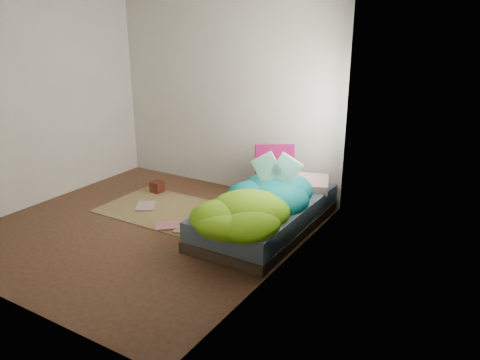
{
  "coord_description": "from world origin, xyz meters",
  "views": [
    {
      "loc": [
        3.55,
        -3.71,
        2.32
      ],
      "look_at": [
        0.85,
        0.75,
        0.53
      ],
      "focal_mm": 35.0,
      "sensor_mm": 36.0,
      "label": 1
    }
  ],
  "objects_px": {
    "pillow_magenta": "(275,164)",
    "bed": "(266,215)",
    "floor_book_a": "(137,206)",
    "floor_book_b": "(169,222)",
    "open_book": "(277,160)",
    "wooden_box": "(157,187)"
  },
  "relations": [
    {
      "from": "bed",
      "to": "floor_book_b",
      "type": "height_order",
      "value": "bed"
    },
    {
      "from": "pillow_magenta",
      "to": "floor_book_b",
      "type": "xyz_separation_m",
      "value": [
        -0.83,
        -1.13,
        -0.56
      ]
    },
    {
      "from": "bed",
      "to": "floor_book_a",
      "type": "distance_m",
      "value": 1.77
    },
    {
      "from": "wooden_box",
      "to": "floor_book_b",
      "type": "distance_m",
      "value": 1.12
    },
    {
      "from": "bed",
      "to": "pillow_magenta",
      "type": "bearing_deg",
      "value": 109.86
    },
    {
      "from": "bed",
      "to": "pillow_magenta",
      "type": "height_order",
      "value": "pillow_magenta"
    },
    {
      "from": "open_book",
      "to": "floor_book_a",
      "type": "xyz_separation_m",
      "value": [
        -1.8,
        -0.42,
        -0.8
      ]
    },
    {
      "from": "bed",
      "to": "open_book",
      "type": "distance_m",
      "value": 0.67
    },
    {
      "from": "pillow_magenta",
      "to": "open_book",
      "type": "bearing_deg",
      "value": -93.53
    },
    {
      "from": "pillow_magenta",
      "to": "floor_book_b",
      "type": "distance_m",
      "value": 1.51
    },
    {
      "from": "pillow_magenta",
      "to": "wooden_box",
      "type": "relative_size",
      "value": 3.23
    },
    {
      "from": "floor_book_a",
      "to": "floor_book_b",
      "type": "height_order",
      "value": "floor_book_b"
    },
    {
      "from": "wooden_box",
      "to": "floor_book_b",
      "type": "height_order",
      "value": "wooden_box"
    },
    {
      "from": "pillow_magenta",
      "to": "bed",
      "type": "bearing_deg",
      "value": -102.5
    },
    {
      "from": "bed",
      "to": "floor_book_b",
      "type": "xyz_separation_m",
      "value": [
        -1.06,
        -0.49,
        -0.14
      ]
    },
    {
      "from": "wooden_box",
      "to": "floor_book_b",
      "type": "xyz_separation_m",
      "value": [
        0.82,
        -0.75,
        -0.06
      ]
    },
    {
      "from": "bed",
      "to": "floor_book_b",
      "type": "distance_m",
      "value": 1.18
    },
    {
      "from": "floor_book_a",
      "to": "floor_book_b",
      "type": "bearing_deg",
      "value": -48.29
    },
    {
      "from": "bed",
      "to": "wooden_box",
      "type": "bearing_deg",
      "value": 171.98
    },
    {
      "from": "pillow_magenta",
      "to": "open_book",
      "type": "relative_size",
      "value": 1.06
    },
    {
      "from": "bed",
      "to": "open_book",
      "type": "bearing_deg",
      "value": 59.28
    },
    {
      "from": "floor_book_b",
      "to": "pillow_magenta",
      "type": "bearing_deg",
      "value": 101.92
    }
  ]
}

